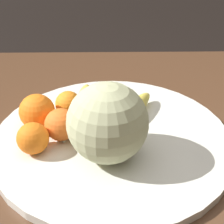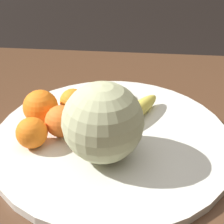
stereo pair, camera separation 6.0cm
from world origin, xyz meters
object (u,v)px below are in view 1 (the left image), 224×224
(banana_bunch, at_px, (107,107))
(produce_tag, at_px, (56,130))
(orange_back_left, at_px, (61,125))
(orange_front_left, at_px, (37,112))
(orange_front_right, at_px, (33,138))
(fruit_bowl, at_px, (112,136))
(kitchen_table, at_px, (140,169))
(orange_mid_center, at_px, (68,104))
(melon, at_px, (108,123))

(banana_bunch, bearing_deg, produce_tag, 138.37)
(orange_back_left, bearing_deg, orange_front_left, -37.49)
(orange_front_right, bearing_deg, fruit_bowl, -159.13)
(fruit_bowl, xyz_separation_m, orange_back_left, (0.10, 0.01, 0.04))
(kitchen_table, xyz_separation_m, orange_mid_center, (0.15, -0.06, 0.13))
(banana_bunch, relative_size, produce_tag, 2.48)
(fruit_bowl, bearing_deg, kitchen_table, -174.37)
(orange_front_left, relative_size, orange_back_left, 1.14)
(kitchen_table, relative_size, banana_bunch, 7.69)
(orange_back_left, bearing_deg, orange_mid_center, -93.74)
(banana_bunch, bearing_deg, melon, -162.16)
(produce_tag, bearing_deg, orange_mid_center, -70.72)
(kitchen_table, relative_size, orange_front_right, 25.76)
(melon, relative_size, orange_mid_center, 2.50)
(orange_front_left, xyz_separation_m, orange_front_right, (-0.01, 0.08, -0.01))
(orange_front_left, xyz_separation_m, orange_mid_center, (-0.06, -0.04, -0.01))
(orange_front_right, relative_size, produce_tag, 0.74)
(banana_bunch, distance_m, orange_back_left, 0.13)
(kitchen_table, bearing_deg, melon, 46.90)
(kitchen_table, bearing_deg, fruit_bowl, 5.63)
(orange_back_left, bearing_deg, orange_front_right, 41.09)
(fruit_bowl, distance_m, orange_back_left, 0.11)
(orange_mid_center, xyz_separation_m, orange_back_left, (0.01, 0.08, 0.00))
(banana_bunch, distance_m, orange_front_left, 0.15)
(orange_mid_center, relative_size, orange_back_left, 0.89)
(orange_front_left, bearing_deg, fruit_bowl, 170.41)
(fruit_bowl, height_order, melon, melon)
(orange_back_left, bearing_deg, melon, 148.85)
(orange_front_right, height_order, orange_back_left, orange_back_left)
(fruit_bowl, relative_size, orange_back_left, 7.47)
(banana_bunch, relative_size, orange_mid_center, 3.47)
(banana_bunch, xyz_separation_m, orange_front_right, (0.13, 0.13, 0.01))
(kitchen_table, distance_m, orange_back_left, 0.21)
(orange_front_right, distance_m, produce_tag, 0.08)
(fruit_bowl, bearing_deg, orange_front_right, 20.87)
(melon, distance_m, banana_bunch, 0.15)
(banana_bunch, bearing_deg, kitchen_table, -116.02)
(banana_bunch, height_order, orange_front_left, orange_front_left)
(orange_front_right, relative_size, orange_mid_center, 1.04)
(banana_bunch, xyz_separation_m, orange_back_left, (0.09, 0.09, 0.01))
(orange_back_left, xyz_separation_m, produce_tag, (0.02, -0.03, -0.03))
(kitchen_table, height_order, produce_tag, produce_tag)
(melon, bearing_deg, fruit_bowl, -97.25)
(melon, bearing_deg, orange_front_left, -33.61)
(orange_front_left, bearing_deg, orange_mid_center, -143.51)
(produce_tag, bearing_deg, kitchen_table, -141.96)
(melon, bearing_deg, kitchen_table, -133.10)
(orange_front_left, bearing_deg, kitchen_table, 174.77)
(orange_back_left, distance_m, produce_tag, 0.04)
(melon, height_order, orange_front_left, melon)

